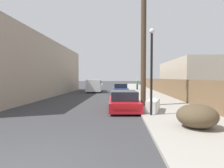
# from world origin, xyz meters

# --- Properties ---
(sidewalk_curb) EXTENTS (4.20, 63.00, 0.12)m
(sidewalk_curb) POSITION_xyz_m (5.30, 23.50, 0.06)
(sidewalk_curb) COLOR #9E998E
(sidewalk_curb) RESTS_ON ground
(discarded_fridge) EXTENTS (1.13, 1.95, 0.71)m
(discarded_fridge) POSITION_xyz_m (4.00, 6.81, 0.46)
(discarded_fridge) COLOR silver
(discarded_fridge) RESTS_ON sidewalk_curb
(parked_sports_car_red) EXTENTS (2.07, 4.59, 1.24)m
(parked_sports_car_red) POSITION_xyz_m (2.28, 7.83, 0.56)
(parked_sports_car_red) COLOR red
(parked_sports_car_red) RESTS_ON ground
(car_parked_mid) EXTENTS (1.98, 4.33, 1.39)m
(car_parked_mid) POSITION_xyz_m (2.01, 18.14, 0.64)
(car_parked_mid) COLOR #2D478C
(car_parked_mid) RESTS_ON ground
(pickup_truck) EXTENTS (2.26, 5.95, 1.80)m
(pickup_truck) POSITION_xyz_m (-1.73, 21.78, 0.90)
(pickup_truck) COLOR silver
(pickup_truck) RESTS_ON ground
(utility_pole) EXTENTS (1.80, 0.37, 8.60)m
(utility_pole) POSITION_xyz_m (3.67, 8.84, 4.49)
(utility_pole) COLOR #4C3826
(utility_pole) RESTS_ON sidewalk_curb
(street_lamp) EXTENTS (0.26, 0.26, 4.48)m
(street_lamp) POSITION_xyz_m (3.70, 5.71, 2.73)
(street_lamp) COLOR black
(street_lamp) RESTS_ON sidewalk_curb
(brush_pile) EXTENTS (1.54, 1.46, 0.93)m
(brush_pile) POSITION_xyz_m (5.09, 3.46, 0.58)
(brush_pile) COLOR brown
(brush_pile) RESTS_ON sidewalk_curb
(wooden_fence) EXTENTS (0.08, 34.62, 1.81)m
(wooden_fence) POSITION_xyz_m (7.25, 16.84, 1.03)
(wooden_fence) COLOR brown
(wooden_fence) RESTS_ON sidewalk_curb
(building_left_block) EXTENTS (7.00, 21.69, 6.16)m
(building_left_block) POSITION_xyz_m (-8.75, 15.51, 3.08)
(building_left_block) COLOR tan
(building_left_block) RESTS_ON ground
(building_right_house) EXTENTS (6.00, 13.31, 4.53)m
(building_right_house) POSITION_xyz_m (12.16, 22.35, 2.27)
(building_right_house) COLOR beige
(building_right_house) RESTS_ON ground
(pedestrian) EXTENTS (0.34, 0.34, 1.64)m
(pedestrian) POSITION_xyz_m (4.76, 25.62, 0.96)
(pedestrian) COLOR #282D42
(pedestrian) RESTS_ON sidewalk_curb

